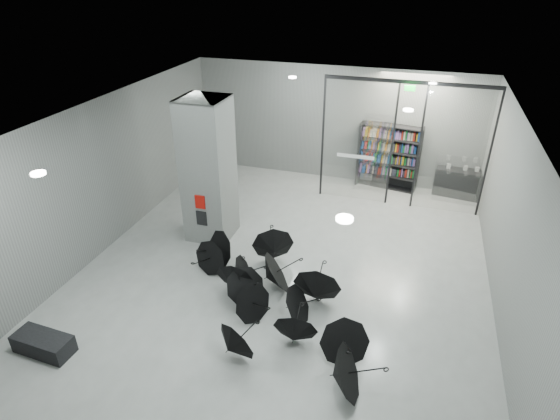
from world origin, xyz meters
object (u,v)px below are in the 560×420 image
(umbrella_cluster, at_px, (271,298))
(shop_counter, at_px, (459,183))
(column, at_px, (208,171))
(bookshelf, at_px, (389,157))
(bench, at_px, (44,344))

(umbrella_cluster, bearing_deg, shop_counter, 60.32)
(shop_counter, bearing_deg, umbrella_cluster, -111.66)
(column, bearing_deg, umbrella_cluster, -44.83)
(shop_counter, height_order, umbrella_cluster, umbrella_cluster)
(column, relative_size, bookshelf, 1.78)
(umbrella_cluster, bearing_deg, column, 135.17)
(umbrella_cluster, bearing_deg, bench, -147.06)
(bench, height_order, umbrella_cluster, umbrella_cluster)
(column, height_order, bookshelf, column)
(bench, bearing_deg, umbrella_cluster, 35.70)
(column, xyz_separation_m, bookshelf, (4.47, 4.75, -0.88))
(column, distance_m, shop_counter, 8.49)
(bench, distance_m, umbrella_cluster, 4.75)
(column, xyz_separation_m, shop_counter, (6.86, 4.77, -1.53))
(bench, distance_m, bookshelf, 11.57)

